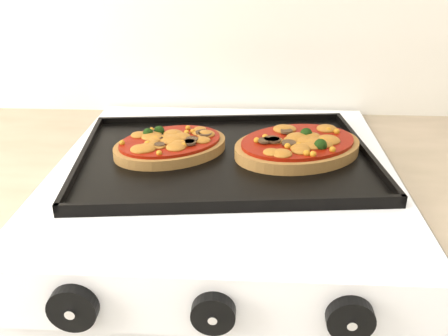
{
  "coord_description": "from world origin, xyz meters",
  "views": [
    {
      "loc": [
        0.05,
        0.89,
        1.27
      ],
      "look_at": [
        0.0,
        1.65,
        0.92
      ],
      "focal_mm": 40.0,
      "sensor_mm": 36.0,
      "label": 1
    }
  ],
  "objects": [
    {
      "name": "pizza_right",
      "position": [
        0.13,
        1.72,
        0.94
      ],
      "size": [
        0.29,
        0.26,
        0.03
      ],
      "primitive_type": null,
      "rotation": [
        0.0,
        0.0,
        0.47
      ],
      "color": "#9C6B35",
      "rests_on": "baking_tray"
    },
    {
      "name": "knob_right",
      "position": [
        0.17,
        1.37,
        0.85
      ],
      "size": [
        0.06,
        0.02,
        0.06
      ],
      "primitive_type": "cylinder",
      "rotation": [
        1.57,
        0.0,
        0.0
      ],
      "color": "black",
      "rests_on": "control_panel"
    },
    {
      "name": "baking_tray",
      "position": [
        0.0,
        1.7,
        0.92
      ],
      "size": [
        0.54,
        0.43,
        0.02
      ],
      "primitive_type": "cube",
      "rotation": [
        0.0,
        0.0,
        0.11
      ],
      "color": "black",
      "rests_on": "stove"
    },
    {
      "name": "knob_center",
      "position": [
        0.01,
        1.37,
        0.85
      ],
      "size": [
        0.06,
        0.02,
        0.06
      ],
      "primitive_type": "cylinder",
      "rotation": [
        1.57,
        0.0,
        0.0
      ],
      "color": "black",
      "rests_on": "control_panel"
    },
    {
      "name": "control_panel",
      "position": [
        0.0,
        1.39,
        0.85
      ],
      "size": [
        0.6,
        0.02,
        0.09
      ],
      "primitive_type": "cube",
      "color": "white",
      "rests_on": "stove"
    },
    {
      "name": "pizza_left",
      "position": [
        -0.1,
        1.71,
        0.94
      ],
      "size": [
        0.26,
        0.24,
        0.03
      ],
      "primitive_type": null,
      "rotation": [
        0.0,
        0.0,
        0.57
      ],
      "color": "#9C6B35",
      "rests_on": "baking_tray"
    },
    {
      "name": "knob_left",
      "position": [
        -0.17,
        1.37,
        0.85
      ],
      "size": [
        0.06,
        0.02,
        0.06
      ],
      "primitive_type": "cylinder",
      "rotation": [
        1.57,
        0.0,
        0.0
      ],
      "color": "black",
      "rests_on": "control_panel"
    }
  ]
}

